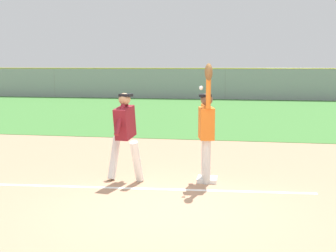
{
  "coord_description": "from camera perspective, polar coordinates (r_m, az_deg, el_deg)",
  "views": [
    {
      "loc": [
        1.16,
        -6.64,
        2.26
      ],
      "look_at": [
        -0.29,
        1.8,
        1.05
      ],
      "focal_mm": 46.75,
      "sensor_mm": 36.0,
      "label": 1
    }
  ],
  "objects": [
    {
      "name": "parked_car_white",
      "position": [
        32.79,
        0.28,
        5.26
      ],
      "size": [
        4.56,
        2.43,
        1.25
      ],
      "rotation": [
        0.0,
        0.0,
        0.09
      ],
      "color": "white",
      "rests_on": "ground_plane"
    },
    {
      "name": "ground_plane",
      "position": [
        7.11,
        -0.14,
        -10.49
      ],
      "size": [
        70.62,
        70.62,
        0.0
      ],
      "primitive_type": "plane",
      "color": "tan"
    },
    {
      "name": "parked_car_red",
      "position": [
        32.05,
        17.71,
        4.81
      ],
      "size": [
        4.42,
        2.15,
        1.25
      ],
      "rotation": [
        0.0,
        0.0,
        0.01
      ],
      "color": "#B21E1E",
      "rests_on": "ground_plane"
    },
    {
      "name": "first_base",
      "position": [
        8.6,
        5.13,
        -6.96
      ],
      "size": [
        0.38,
        0.38,
        0.08
      ],
      "primitive_type": "cube",
      "rotation": [
        0.0,
        0.0,
        -0.0
      ],
      "color": "white",
      "rests_on": "ground_plane"
    },
    {
      "name": "fielder",
      "position": [
        8.31,
        5.04,
        0.12
      ],
      "size": [
        0.35,
        0.89,
        2.28
      ],
      "rotation": [
        0.0,
        0.0,
        3.36
      ],
      "color": "silver",
      "rests_on": "ground_plane"
    },
    {
      "name": "parked_car_black",
      "position": [
        32.36,
        9.01,
        5.12
      ],
      "size": [
        4.42,
        2.15,
        1.25
      ],
      "rotation": [
        0.0,
        0.0,
        -0.01
      ],
      "color": "black",
      "rests_on": "ground_plane"
    },
    {
      "name": "outfield_grass",
      "position": [
        20.95,
        6.54,
        1.8
      ],
      "size": [
        47.05,
        15.74,
        0.01
      ],
      "primitive_type": "cube",
      "color": "#3D7533",
      "rests_on": "ground_plane"
    },
    {
      "name": "runner",
      "position": [
        8.46,
        -5.63,
        -0.59
      ],
      "size": [
        0.75,
        0.84,
        1.72
      ],
      "rotation": [
        0.0,
        0.0,
        -0.17
      ],
      "color": "white",
      "rests_on": "ground_plane"
    },
    {
      "name": "outfield_fence",
      "position": [
        28.72,
        7.48,
        5.48
      ],
      "size": [
        47.13,
        0.08,
        2.03
      ],
      "color": "#93999E",
      "rests_on": "ground_plane"
    },
    {
      "name": "baseball",
      "position": [
        8.11,
        4.33,
        4.98
      ],
      "size": [
        0.07,
        0.07,
        0.07
      ],
      "primitive_type": "sphere",
      "color": "white"
    }
  ]
}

